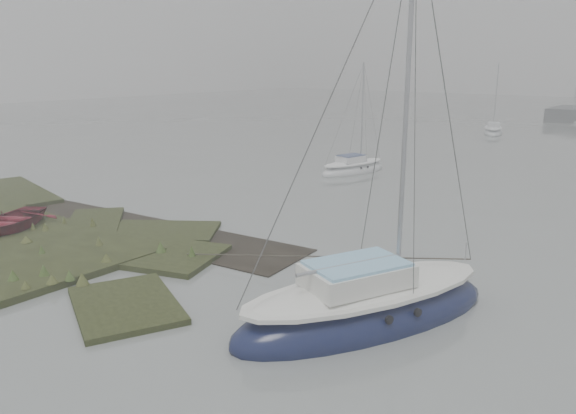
{
  "coord_description": "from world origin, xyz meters",
  "views": [
    {
      "loc": [
        12.32,
        -8.61,
        6.27
      ],
      "look_at": [
        1.58,
        5.06,
        1.8
      ],
      "focal_mm": 35.0,
      "sensor_mm": 36.0,
      "label": 1
    }
  ],
  "objects": [
    {
      "name": "ground",
      "position": [
        0.0,
        30.0,
        0.0
      ],
      "size": [
        160.0,
        160.0,
        0.0
      ],
      "primitive_type": "plane",
      "color": "slate",
      "rests_on": "ground"
    },
    {
      "name": "sailboat_main",
      "position": [
        5.87,
        2.73,
        0.32
      ],
      "size": [
        5.2,
        7.72,
        10.4
      ],
      "rotation": [
        0.0,
        0.0,
        -0.42
      ],
      "color": "#101535",
      "rests_on": "ground"
    },
    {
      "name": "sailboat_white",
      "position": [
        -4.8,
        19.43,
        0.21
      ],
      "size": [
        2.61,
        5.06,
        6.82
      ],
      "rotation": [
        0.0,
        0.0,
        -0.22
      ],
      "color": "silver",
      "rests_on": "ground"
    },
    {
      "name": "sailboat_far_a",
      "position": [
        -4.61,
        43.29,
        0.21
      ],
      "size": [
        3.08,
        5.04,
        6.77
      ],
      "rotation": [
        0.0,
        0.0,
        0.34
      ],
      "color": "silver",
      "rests_on": "ground"
    },
    {
      "name": "dinghy",
      "position": [
        -8.42,
        1.0,
        0.56
      ],
      "size": [
        3.73,
        4.0,
        0.68
      ],
      "primitive_type": "imported",
      "rotation": [
        0.0,
        0.0,
        0.58
      ],
      "color": "maroon",
      "rests_on": "marsh_bank"
    }
  ]
}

